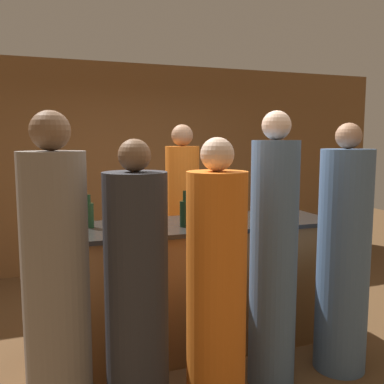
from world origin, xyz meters
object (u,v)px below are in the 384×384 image
Objects in this scene: bartender at (182,226)px; guest_0 at (137,297)px; guest_4 at (57,292)px; guest_2 at (343,258)px; guest_3 at (216,289)px; guest_1 at (273,259)px; wine_bottle_1 at (89,215)px; wine_bottle_0 at (185,213)px.

bartender is 1.08× the size of guest_0.
guest_0 is 0.92× the size of guest_4.
guest_2 is 1.06× the size of guest_3.
guest_1 is at bearing 98.09° from bartender.
bartender is at bearing 31.85° from wine_bottle_1.
bartender is at bearing 72.66° from wine_bottle_0.
guest_2 reaches higher than wine_bottle_1.
bartender is 7.28× the size of wine_bottle_1.
guest_2 is 7.18× the size of wine_bottle_1.
guest_3 reaches higher than wine_bottle_1.
wine_bottle_0 is (0.05, 0.77, 0.36)m from guest_3.
guest_1 is 1.49m from guest_4.
wine_bottle_1 is at bearing 72.11° from guest_4.
guest_2 is 6.49× the size of wine_bottle_0.
wine_bottle_0 is 1.11× the size of wine_bottle_1.
guest_2 is at bearing 119.02° from bartender.
guest_2 is at bearing -29.97° from wine_bottle_0.
guest_0 reaches higher than wine_bottle_1.
guest_2 reaches higher than guest_3.
bartender is at bearing 98.09° from guest_1.
guest_4 is 1.27m from wine_bottle_0.
guest_2 is at bearing 2.16° from guest_4.
guest_3 is at bearing -4.21° from guest_0.
wine_bottle_0 is (1.02, 0.69, 0.29)m from guest_4.
guest_0 is at bearing 62.43° from bartender.
wine_bottle_0 is (-0.26, -0.84, 0.29)m from bartender.
guest_4 is 7.33× the size of wine_bottle_1.
guest_2 is (0.60, -0.01, -0.05)m from guest_1.
guest_4 reaches higher than guest_0.
guest_4 is at bearing 175.49° from guest_0.
wine_bottle_1 is (-0.68, 0.99, 0.36)m from guest_3.
wine_bottle_1 is at bearing 31.85° from bartender.
guest_1 is 1.02× the size of guest_4.
guest_1 reaches higher than wine_bottle_0.
guest_4 reaches higher than wine_bottle_1.
guest_1 is 7.47× the size of wine_bottle_1.
wine_bottle_1 is at bearing 124.28° from guest_3.
guest_0 is at bearing -4.51° from guest_4.
wine_bottle_0 is (-0.47, 0.60, 0.26)m from guest_1.
guest_2 is at bearing 4.06° from guest_0.
guest_3 is at bearing -4.35° from guest_4.
guest_0 is 0.99m from wine_bottle_0.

